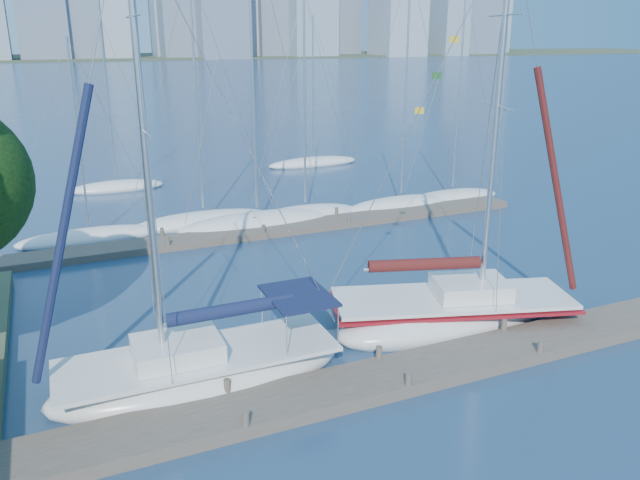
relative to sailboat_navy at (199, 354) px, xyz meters
name	(u,v)px	position (x,y,z in m)	size (l,w,h in m)	color
ground	(392,382)	(5.48, -2.26, -1.05)	(700.00, 700.00, 0.00)	#172F49
near_dock	(393,376)	(5.48, -2.26, -0.85)	(26.00, 2.00, 0.40)	#4E4339
far_dock	(277,229)	(7.48, 13.74, -0.87)	(30.00, 1.80, 0.36)	#4E4339
far_shore	(55,58)	(5.48, 317.74, -1.05)	(800.00, 100.00, 1.50)	#38472D
sailboat_navy	(199,354)	(0.00, 0.00, 0.00)	(9.08, 3.05, 14.06)	white
sailboat_maroon	(453,298)	(9.58, 0.47, -0.01)	(9.85, 5.69, 14.28)	white
bg_boat_0	(90,237)	(-1.93, 16.32, -0.83)	(7.56, 2.74, 10.54)	white
bg_boat_1	(204,220)	(4.19, 16.79, -0.78)	(8.16, 3.58, 13.96)	white
bg_boat_2	(257,222)	(6.86, 15.15, -0.73)	(9.38, 5.13, 16.84)	white
bg_boat_3	(305,214)	(9.99, 15.69, -0.78)	(6.67, 2.32, 12.95)	white
bg_boat_4	(401,204)	(16.28, 15.35, -0.77)	(7.71, 3.76, 14.42)	white
bg_boat_5	(452,197)	(20.29, 15.62, -0.79)	(7.01, 2.67, 13.33)	white
bg_boat_6	(117,187)	(0.69, 27.53, -0.81)	(6.48, 2.44, 11.82)	white
bg_boat_7	(313,162)	(16.63, 30.04, -0.81)	(7.87, 2.25, 12.06)	white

